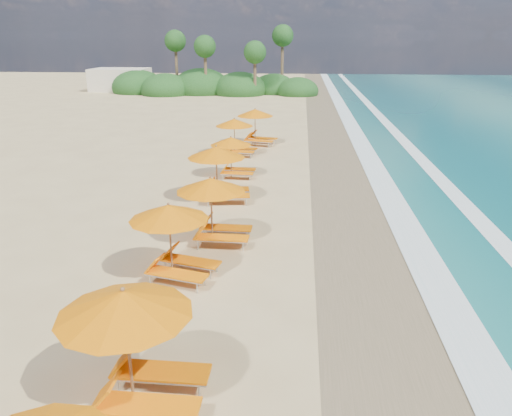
# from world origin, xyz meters

# --- Properties ---
(ground) EXTENTS (160.00, 160.00, 0.00)m
(ground) POSITION_xyz_m (0.00, 0.00, 0.00)
(ground) COLOR tan
(ground) RESTS_ON ground
(wet_sand) EXTENTS (4.00, 160.00, 0.01)m
(wet_sand) POSITION_xyz_m (4.00, 0.00, 0.01)
(wet_sand) COLOR #8B7552
(wet_sand) RESTS_ON ground
(surf_foam) EXTENTS (4.00, 160.00, 0.01)m
(surf_foam) POSITION_xyz_m (6.70, 0.00, 0.03)
(surf_foam) COLOR white
(surf_foam) RESTS_ON ground
(station_2) EXTENTS (2.75, 2.53, 2.56)m
(station_2) POSITION_xyz_m (-1.46, -8.32, 1.43)
(station_2) COLOR olive
(station_2) RESTS_ON ground
(station_3) EXTENTS (2.89, 2.79, 2.34)m
(station_3) POSITION_xyz_m (-2.06, -3.02, 1.31)
(station_3) COLOR olive
(station_3) RESTS_ON ground
(station_4) EXTENTS (2.58, 2.38, 2.38)m
(station_4) POSITION_xyz_m (-1.32, -0.30, 1.33)
(station_4) COLOR olive
(station_4) RESTS_ON ground
(station_5) EXTENTS (2.92, 2.77, 2.49)m
(station_5) POSITION_xyz_m (-1.87, 4.17, 1.39)
(station_5) COLOR olive
(station_5) RESTS_ON ground
(station_6) EXTENTS (2.32, 2.16, 2.11)m
(station_6) POSITION_xyz_m (-1.82, 8.06, 1.18)
(station_6) COLOR olive
(station_6) RESTS_ON ground
(station_7) EXTENTS (2.60, 2.44, 2.27)m
(station_7) POSITION_xyz_m (-2.27, 12.78, 1.27)
(station_7) COLOR olive
(station_7) RESTS_ON ground
(station_8) EXTENTS (2.97, 2.86, 2.40)m
(station_8) POSITION_xyz_m (-1.33, 15.98, 1.34)
(station_8) COLOR olive
(station_8) RESTS_ON ground
(treeline) EXTENTS (25.80, 8.80, 9.74)m
(treeline) POSITION_xyz_m (-9.94, 45.51, 1.00)
(treeline) COLOR #163D14
(treeline) RESTS_ON ground
(beach_building) EXTENTS (7.00, 5.00, 2.80)m
(beach_building) POSITION_xyz_m (-22.00, 48.00, 1.40)
(beach_building) COLOR beige
(beach_building) RESTS_ON ground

